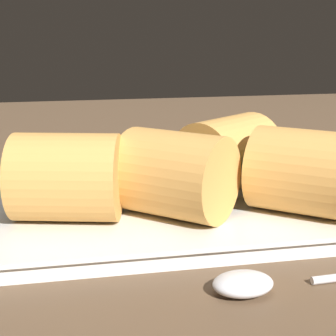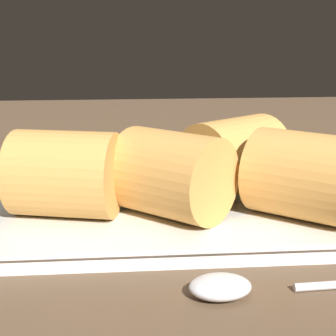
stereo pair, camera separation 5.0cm
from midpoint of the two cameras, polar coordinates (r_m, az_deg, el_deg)
The scene contains 9 objects.
table_surface at distance 47.86cm, azimuth -2.02°, elevation -5.25°, with size 180.00×140.00×2.00cm.
serving_plate at distance 45.44cm, azimuth 3.16°, elevation -4.00°, with size 32.18×21.59×1.50cm.
roll_front_left at distance 40.43cm, azimuth 3.02°, elevation -0.63°, with size 9.70×9.63×6.25cm.
roll_front_right at distance 41.68cm, azimuth 16.16°, elevation -0.73°, with size 9.71×9.56×6.25cm.
roll_back_left at distance 45.91cm, azimuth 9.11°, elevation 1.04°, with size 9.69×9.45×6.25cm.
roll_back_right at distance 40.78cm, azimuth -8.04°, elevation -0.62°, with size 9.10×7.88×6.25cm.
dipping_bowl_near at distance 48.11cm, azimuth -3.77°, elevation 0.06°, with size 9.01×9.01×3.10cm.
dipping_bowl_far at distance 48.65cm, azimuth 8.40°, elevation 0.09°, with size 9.01×9.01×3.10cm.
spoon at distance 33.37cm, azimuth 11.89°, elevation -11.78°, with size 16.14×2.98×1.25cm.
Camera 2 is at (0.26, -45.36, 17.16)cm, focal length 60.00 mm.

